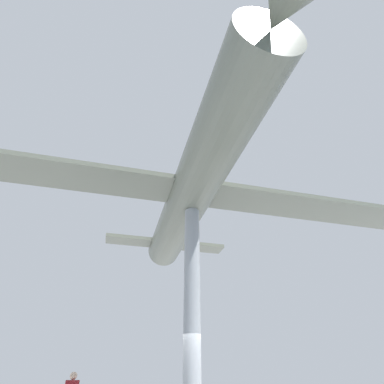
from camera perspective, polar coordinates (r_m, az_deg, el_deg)
support_pylon_central at (r=9.87m, az=0.00°, el=-20.83°), size 0.52×0.52×6.61m
suspended_airplane at (r=11.26m, az=0.25°, el=0.57°), size 19.79×14.54×2.79m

